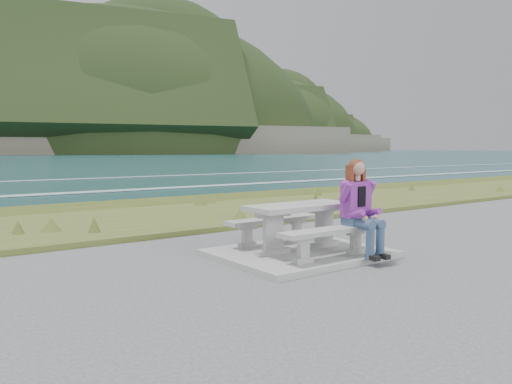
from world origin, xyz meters
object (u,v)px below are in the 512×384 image
bench_landward (331,235)px  bench_seaward (273,224)px  picnic_table (300,214)px  seated_woman (363,220)px

bench_landward → bench_seaward: 1.40m
picnic_table → bench_seaward: (0.00, 0.70, -0.23)m
picnic_table → seated_woman: size_ratio=1.22×
bench_seaward → bench_landward: bearing=-90.0°
bench_landward → seated_woman: size_ratio=1.22×
seated_woman → bench_landward: bearing=170.2°
picnic_table → seated_woman: seated_woman is taller
picnic_table → bench_seaward: bearing=90.0°
picnic_table → seated_woman: bearing=-57.3°
picnic_table → bench_seaward: picnic_table is taller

